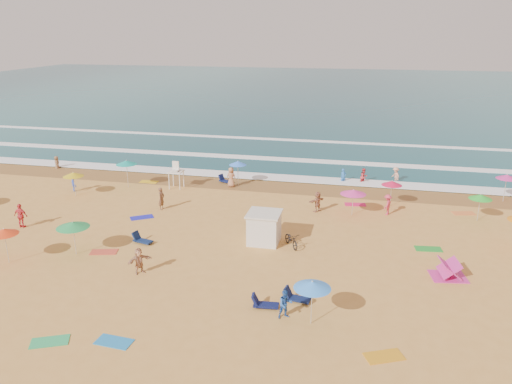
# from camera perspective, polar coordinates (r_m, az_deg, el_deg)

# --- Properties ---
(ground) EXTENTS (220.00, 220.00, 0.00)m
(ground) POSITION_cam_1_polar(r_m,az_deg,el_deg) (34.86, -5.99, -5.09)
(ground) COLOR gold
(ground) RESTS_ON ground
(ocean) EXTENTS (220.00, 140.00, 0.18)m
(ocean) POSITION_cam_1_polar(r_m,az_deg,el_deg) (115.58, 7.47, 11.23)
(ocean) COLOR #0C4756
(ocean) RESTS_ON ground
(wet_sand) EXTENTS (220.00, 220.00, 0.00)m
(wet_sand) POSITION_cam_1_polar(r_m,az_deg,el_deg) (46.14, -1.11, 0.90)
(wet_sand) COLOR olive
(wet_sand) RESTS_ON ground
(surf_foam) EXTENTS (200.00, 18.70, 0.05)m
(surf_foam) POSITION_cam_1_polar(r_m,az_deg,el_deg) (54.39, 1.09, 3.69)
(surf_foam) COLOR white
(surf_foam) RESTS_ON ground
(cabana) EXTENTS (2.00, 2.00, 2.00)m
(cabana) POSITION_cam_1_polar(r_m,az_deg,el_deg) (33.42, 0.94, -4.18)
(cabana) COLOR silver
(cabana) RESTS_ON ground
(cabana_roof) EXTENTS (2.20, 2.20, 0.12)m
(cabana_roof) POSITION_cam_1_polar(r_m,az_deg,el_deg) (33.03, 0.94, -2.48)
(cabana_roof) COLOR silver
(cabana_roof) RESTS_ON cabana
(bicycle) EXTENTS (1.57, 1.94, 0.99)m
(bicycle) POSITION_cam_1_polar(r_m,az_deg,el_deg) (33.05, 4.07, -5.44)
(bicycle) COLOR black
(bicycle) RESTS_ON ground
(lifeguard_stand) EXTENTS (1.20, 1.20, 2.10)m
(lifeguard_stand) POSITION_cam_1_polar(r_m,az_deg,el_deg) (45.33, -9.10, 1.73)
(lifeguard_stand) COLOR white
(lifeguard_stand) RESTS_ON ground
(beach_umbrellas) EXTENTS (51.96, 26.88, 0.78)m
(beach_umbrellas) POSITION_cam_1_polar(r_m,az_deg,el_deg) (34.31, -2.54, -1.65)
(beach_umbrellas) COLOR #E43296
(beach_umbrellas) RESTS_ON ground
(loungers) EXTENTS (53.78, 27.01, 0.34)m
(loungers) POSITION_cam_1_polar(r_m,az_deg,el_deg) (31.19, -1.53, -7.57)
(loungers) COLOR navy
(loungers) RESTS_ON ground
(towels) EXTENTS (39.52, 25.70, 0.03)m
(towels) POSITION_cam_1_polar(r_m,az_deg,el_deg) (32.65, -5.09, -6.70)
(towels) COLOR orange
(towels) RESTS_ON ground
(beachgoers) EXTENTS (43.09, 27.27, 2.08)m
(beachgoers) POSITION_cam_1_polar(r_m,az_deg,el_deg) (39.28, -6.30, -1.19)
(beachgoers) COLOR brown
(beachgoers) RESTS_ON ground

